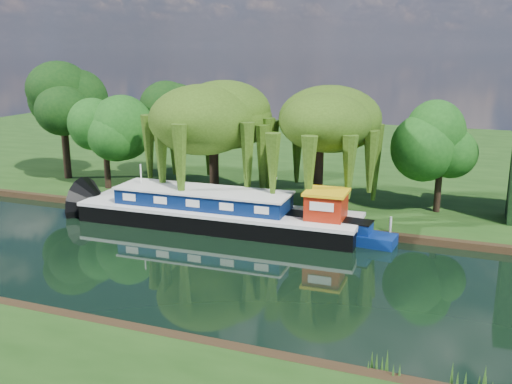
% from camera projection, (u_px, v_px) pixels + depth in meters
% --- Properties ---
extents(ground, '(120.00, 120.00, 0.00)m').
position_uv_depth(ground, '(205.00, 266.00, 31.80)').
color(ground, black).
extents(far_bank, '(120.00, 52.00, 0.45)m').
position_uv_depth(far_bank, '(339.00, 156.00, 62.55)').
color(far_bank, '#17380F').
rests_on(far_bank, ground).
extents(dutch_barge, '(19.45, 4.79, 4.09)m').
position_uv_depth(dutch_barge, '(220.00, 212.00, 38.54)').
color(dutch_barge, black).
rests_on(dutch_barge, ground).
extents(narrowboat, '(10.38, 2.63, 1.50)m').
position_uv_depth(narrowboat, '(316.00, 228.00, 36.68)').
color(narrowboat, navy).
rests_on(narrowboat, ground).
extents(red_dinghy, '(3.24, 2.76, 0.57)m').
position_uv_depth(red_dinghy, '(98.00, 215.00, 41.32)').
color(red_dinghy, maroon).
rests_on(red_dinghy, ground).
extents(willow_left, '(7.12, 7.12, 8.53)m').
position_uv_depth(willow_left, '(213.00, 120.00, 41.96)').
color(willow_left, black).
rests_on(willow_left, far_bank).
extents(willow_right, '(6.53, 6.53, 7.95)m').
position_uv_depth(willow_right, '(319.00, 130.00, 39.62)').
color(willow_right, black).
rests_on(willow_right, far_bank).
extents(tree_far_left, '(4.57, 4.57, 7.37)m').
position_uv_depth(tree_far_left, '(105.00, 127.00, 46.26)').
color(tree_far_left, black).
rests_on(tree_far_left, far_bank).
extents(tree_far_back, '(5.47, 5.47, 9.20)m').
position_uv_depth(tree_far_back, '(62.00, 106.00, 49.54)').
color(tree_far_back, black).
rests_on(tree_far_back, far_bank).
extents(tree_far_mid, '(4.77, 4.77, 7.81)m').
position_uv_depth(tree_far_mid, '(180.00, 118.00, 49.31)').
color(tree_far_mid, black).
rests_on(tree_far_mid, far_bank).
extents(tree_far_right, '(4.14, 4.14, 6.77)m').
position_uv_depth(tree_far_right, '(441.00, 147.00, 39.56)').
color(tree_far_right, black).
rests_on(tree_far_right, far_bank).
extents(lamppost, '(0.36, 0.36, 2.56)m').
position_uv_depth(lamppost, '(275.00, 184.00, 40.54)').
color(lamppost, silver).
rests_on(lamppost, far_bank).
extents(mooring_posts, '(19.16, 0.16, 1.00)m').
position_uv_depth(mooring_posts, '(251.00, 210.00, 39.35)').
color(mooring_posts, silver).
rests_on(mooring_posts, far_bank).
extents(reeds_near, '(33.70, 1.50, 1.10)m').
position_uv_depth(reeds_near, '(279.00, 343.00, 22.45)').
color(reeds_near, '#1C4C14').
rests_on(reeds_near, ground).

